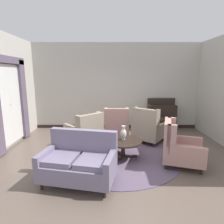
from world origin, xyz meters
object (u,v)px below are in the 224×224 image
at_px(armchair_back_corner, 116,125).
at_px(side_table, 159,127).
at_px(coffee_table, 123,143).
at_px(sideboard, 161,116).
at_px(porcelain_vase, 123,133).
at_px(settee, 79,162).
at_px(armchair_beside_settee, 148,128).
at_px(armchair_near_window, 179,147).
at_px(armchair_foreground_right, 85,132).

distance_m(armchair_back_corner, side_table, 1.38).
distance_m(coffee_table, sideboard, 2.98).
bearing_deg(armchair_back_corner, porcelain_vase, 95.81).
relative_size(coffee_table, settee, 0.61).
bearing_deg(armchair_beside_settee, sideboard, -82.62).
bearing_deg(sideboard, armchair_near_window, -96.62).
relative_size(armchair_near_window, sideboard, 0.90).
height_order(coffee_table, porcelain_vase, porcelain_vase).
distance_m(settee, armchair_beside_settee, 2.82).
xyz_separation_m(coffee_table, armchair_near_window, (1.27, -0.37, 0.04)).
bearing_deg(side_table, armchair_foreground_right, -164.52).
height_order(settee, side_table, settee).
distance_m(armchair_beside_settee, armchair_near_window, 1.55).
relative_size(porcelain_vase, armchair_near_window, 0.34).
distance_m(coffee_table, armchair_near_window, 1.33).
distance_m(armchair_foreground_right, side_table, 2.39).
xyz_separation_m(porcelain_vase, armchair_beside_settee, (0.82, 1.07, -0.18)).
xyz_separation_m(armchair_foreground_right, sideboard, (2.67, 1.72, 0.11)).
distance_m(armchair_beside_settee, armchair_foreground_right, 1.93).
bearing_deg(armchair_near_window, settee, 124.81).
height_order(side_table, sideboard, sideboard).
bearing_deg(side_table, sideboard, 71.49).
xyz_separation_m(porcelain_vase, armchair_foreground_right, (-1.07, 0.74, -0.20)).
bearing_deg(armchair_foreground_right, armchair_beside_settee, 145.65).
bearing_deg(sideboard, armchair_back_corner, -150.20).
relative_size(armchair_near_window, side_table, 1.56).
relative_size(settee, side_table, 2.20).
distance_m(porcelain_vase, armchair_near_window, 1.35).
height_order(settee, armchair_near_window, armchair_near_window).
bearing_deg(settee, side_table, 60.51).
relative_size(coffee_table, armchair_beside_settee, 0.78).
xyz_separation_m(armchair_back_corner, side_table, (1.38, -0.09, -0.02)).
xyz_separation_m(coffee_table, side_table, (1.25, 1.43, 0.02)).
distance_m(armchair_back_corner, sideboard, 2.01).
xyz_separation_m(armchair_beside_settee, armchair_near_window, (0.44, -1.49, -0.02)).
height_order(armchair_beside_settee, armchair_foreground_right, armchair_beside_settee).
bearing_deg(sideboard, armchair_beside_settee, -119.19).
height_order(porcelain_vase, side_table, porcelain_vase).
bearing_deg(coffee_table, armchair_foreground_right, 143.49).
distance_m(settee, armchair_back_corner, 2.71).
xyz_separation_m(coffee_table, settee, (-0.92, -1.08, 0.02)).
bearing_deg(armchair_beside_settee, settee, 88.07).
bearing_deg(armchair_foreground_right, settee, 49.95).
relative_size(coffee_table, sideboard, 0.78).
relative_size(armchair_beside_settee, armchair_foreground_right, 1.01).
bearing_deg(coffee_table, sideboard, 57.34).
xyz_separation_m(settee, armchair_back_corner, (0.79, 2.59, 0.02)).
bearing_deg(sideboard, armchair_foreground_right, -147.17).
distance_m(coffee_table, settee, 1.42).
bearing_deg(sideboard, coffee_table, -122.66).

